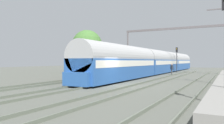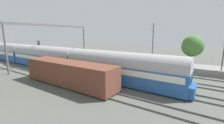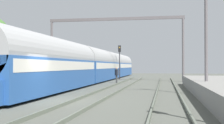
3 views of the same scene
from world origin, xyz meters
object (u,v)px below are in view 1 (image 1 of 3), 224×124
(freight_car, at_px, (108,66))
(passenger_train, at_px, (160,62))
(railway_signal_far, at_px, (177,56))
(person_crossing, at_px, (172,68))
(catenary_gantry, at_px, (172,39))

(freight_car, bearing_deg, passenger_train, 70.31)
(railway_signal_far, bearing_deg, person_crossing, -83.49)
(freight_car, height_order, catenary_gantry, catenary_gantry)
(person_crossing, distance_m, catenary_gantry, 6.29)
(freight_car, distance_m, person_crossing, 10.30)
(passenger_train, distance_m, catenary_gantry, 4.46)
(passenger_train, bearing_deg, freight_car, -109.69)
(freight_car, bearing_deg, catenary_gantry, 61.32)
(passenger_train, bearing_deg, catenary_gantry, -5.98)
(person_crossing, bearing_deg, passenger_train, 171.93)
(passenger_train, height_order, catenary_gantry, catenary_gantry)
(freight_car, xyz_separation_m, person_crossing, (7.06, 7.49, -0.44))
(person_crossing, bearing_deg, railway_signal_far, 142.94)
(person_crossing, bearing_deg, catenary_gantry, 148.73)
(freight_car, relative_size, person_crossing, 7.51)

